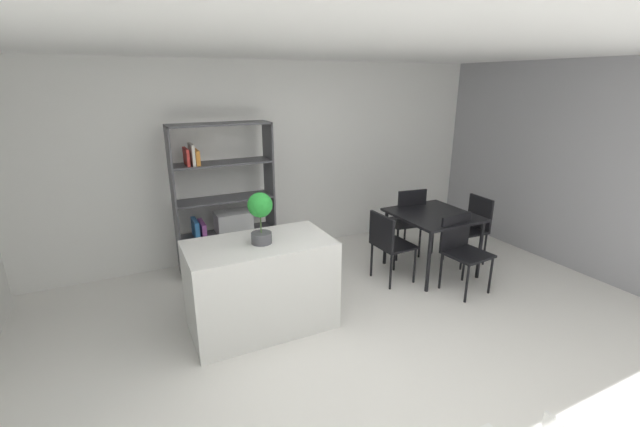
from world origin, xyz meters
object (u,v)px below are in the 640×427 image
Objects in this scene: potted_plant_on_island at (260,213)px; dining_chair_window_side at (472,224)px; open_bookshelf at (223,208)px; dining_chair_island_side at (388,241)px; dining_table at (433,220)px; kitchen_island at (261,285)px; dining_chair_far at (407,218)px; dining_chair_near at (462,246)px.

potted_plant_on_island is 3.05m from dining_chair_window_side.
open_bookshelf is 2.16× the size of dining_chair_island_side.
kitchen_island is at bearing -173.59° from dining_table.
dining_table is at bearing 7.18° from potted_plant_on_island.
kitchen_island is at bearing -82.56° from dining_chair_window_side.
dining_chair_island_side is 0.88× the size of dining_chair_far.
dining_table is at bearing 83.87° from dining_chair_near.
open_bookshelf reaches higher than dining_chair_near.
dining_chair_window_side is at bearing 5.48° from potted_plant_on_island.
open_bookshelf reaches higher than dining_chair_island_side.
open_bookshelf is at bearing 89.51° from kitchen_island.
dining_chair_island_side is 0.97× the size of dining_chair_window_side.
dining_chair_window_side is (0.68, 0.51, -0.00)m from dining_chair_near.
dining_chair_island_side is (1.65, 0.26, 0.08)m from kitchen_island.
open_bookshelf reaches higher than dining_chair_window_side.
dining_chair_window_side reaches higher than dining_chair_island_side.
dining_chair_island_side is at bearing 9.94° from potted_plant_on_island.
dining_chair_near is at bearing -129.73° from dining_chair_island_side.
potted_plant_on_island is 1.78m from dining_chair_island_side.
open_bookshelf reaches higher than dining_table.
dining_chair_near is 0.85m from dining_chair_window_side.
potted_plant_on_island is 2.39m from dining_chair_near.
dining_chair_far is at bearing 19.02° from potted_plant_on_island.
dining_chair_far is (2.30, 0.76, 0.12)m from kitchen_island.
dining_chair_near is (2.30, -0.25, 0.08)m from kitchen_island.
dining_chair_island_side is 0.83m from dining_chair_near.
kitchen_island is 1.53× the size of dining_chair_window_side.
dining_chair_far is at bearing 18.24° from kitchen_island.
kitchen_island is at bearing -90.49° from open_bookshelf.
potted_plant_on_island reaches higher than kitchen_island.
kitchen_island is at bearing 121.23° from potted_plant_on_island.
open_bookshelf is at bearing -109.76° from dining_chair_window_side.
dining_table is 0.69m from dining_chair_window_side.
open_bookshelf is at bearing 152.18° from dining_table.
dining_table is (2.31, 0.26, 0.24)m from kitchen_island.
potted_plant_on_island is 1.55m from open_bookshelf.
dining_chair_near is (2.29, -1.72, -0.28)m from open_bookshelf.
kitchen_island is at bearing 168.62° from dining_chair_near.
dining_chair_window_side is (0.67, -0.00, -0.16)m from dining_table.
dining_chair_window_side is at bearing -92.03° from dining_chair_island_side.
potted_plant_on_island reaches higher than dining_chair_far.
potted_plant_on_island is 0.55× the size of dining_chair_near.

